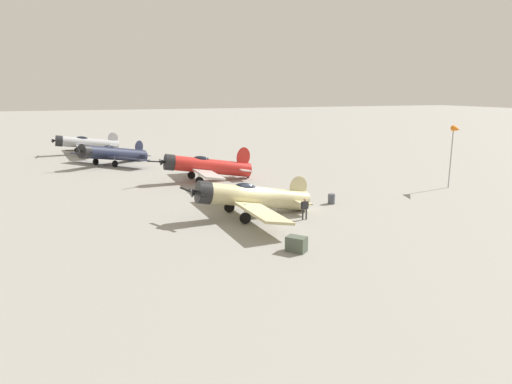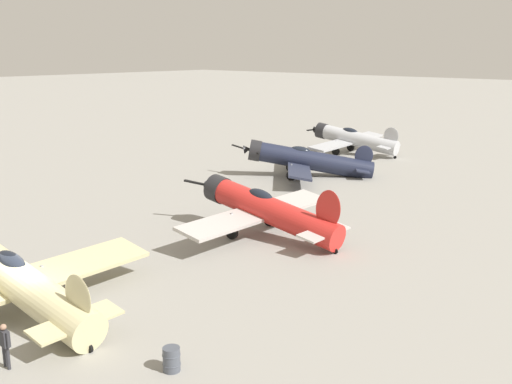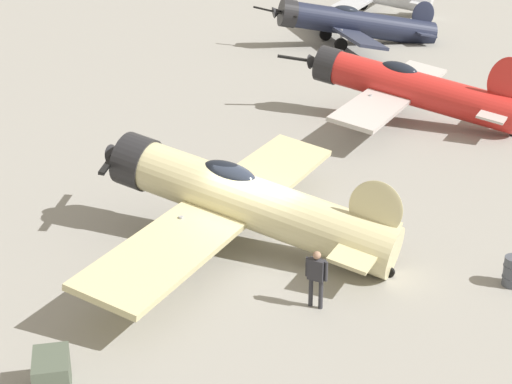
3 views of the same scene
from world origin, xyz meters
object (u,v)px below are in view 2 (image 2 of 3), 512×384
Objects in this scene: airplane_far_line at (306,160)px; fuel_drum at (172,359)px; airplane_mid_apron at (266,209)px; ground_crew_mechanic at (5,341)px; airplane_foreground at (17,281)px; airplane_outer_stand at (353,139)px.

airplane_far_line is 12.79× the size of fuel_drum.
airplane_mid_apron is 16.68m from airplane_far_line.
airplane_mid_apron is at bearing -167.84° from ground_crew_mechanic.
airplane_foreground is 42.00m from airplane_outer_stand.
airplane_mid_apron is at bearing 106.76° from airplane_outer_stand.
ground_crew_mechanic is 1.90× the size of fuel_drum.
ground_crew_mechanic is (-3.39, 2.25, -0.52)m from airplane_foreground.
ground_crew_mechanic is (-11.01, 31.19, -0.41)m from airplane_far_line.
airplane_mid_apron is 13.52× the size of fuel_drum.
airplane_mid_apron is 7.11× the size of ground_crew_mechanic.
airplane_outer_stand is at bearing -114.53° from airplane_far_line.
airplane_outer_stand reaches higher than airplane_far_line.
airplane_far_line is 12.08m from airplane_outer_stand.
fuel_drum is at bearing 79.86° from airplane_far_line.
airplane_outer_stand reaches higher than fuel_drum.
fuel_drum is at bearing 117.99° from airplane_mid_apron.
airplane_foreground is 1.13× the size of airplane_mid_apron.
airplane_foreground reaches higher than ground_crew_mechanic.
airplane_mid_apron reaches higher than ground_crew_mechanic.
airplane_foreground is at bearing 9.17° from fuel_drum.
airplane_outer_stand reaches higher than airplane_foreground.
airplane_far_line is (7.62, -28.94, -0.11)m from airplane_foreground.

